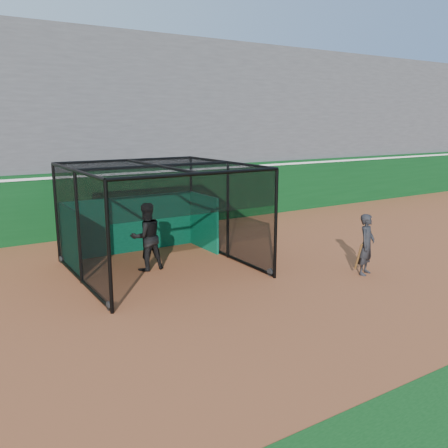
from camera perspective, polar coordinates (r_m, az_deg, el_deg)
ground at (r=12.29m, az=2.18°, el=-8.45°), size 120.00×120.00×0.00m
outfield_wall at (r=19.37m, az=-12.14°, el=2.87°), size 50.00×0.50×2.50m
grandstand at (r=22.71m, az=-15.88°, el=12.10°), size 50.00×7.85×8.95m
batting_cage at (r=14.04m, az=-7.76°, el=0.62°), size 4.84×5.01×3.09m
batter at (r=14.17m, az=-9.33°, el=-1.52°), size 1.01×0.80×2.02m
on_deck_player at (r=14.21m, az=16.76°, el=-2.38°), size 0.76×0.64×1.77m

